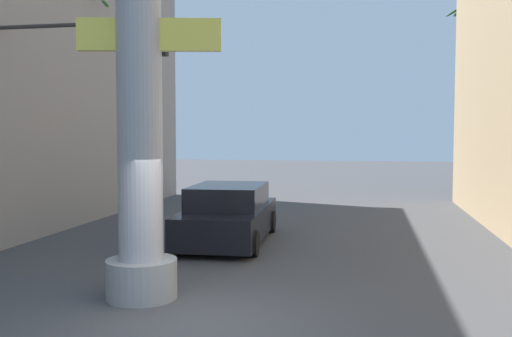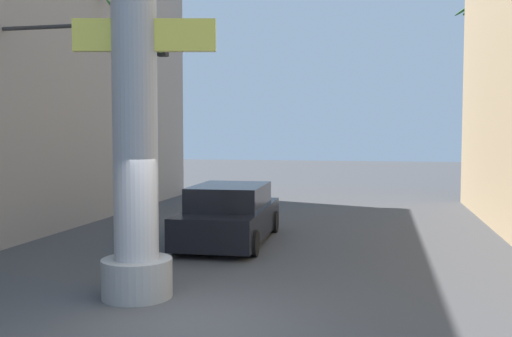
# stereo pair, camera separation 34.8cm
# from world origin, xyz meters

# --- Properties ---
(ground_plane) EXTENTS (87.94, 87.94, 0.00)m
(ground_plane) POSITION_xyz_m (0.00, 10.00, 0.00)
(ground_plane) COLOR #424244
(neon_sign_pole) EXTENTS (2.79, 1.27, 9.18)m
(neon_sign_pole) POSITION_xyz_m (-1.30, 1.29, 4.02)
(neon_sign_pole) COLOR #9E9EA3
(neon_sign_pole) RESTS_ON ground
(traffic_light_mast) EXTENTS (5.76, 0.32, 5.68)m
(traffic_light_mast) POSITION_xyz_m (-5.13, 4.69, 4.07)
(traffic_light_mast) COLOR #333333
(traffic_light_mast) RESTS_ON ground
(car_lead) EXTENTS (2.29, 4.96, 1.56)m
(car_lead) POSITION_xyz_m (-1.02, 6.71, 0.74)
(car_lead) COLOR black
(car_lead) RESTS_ON ground
(palm_tree_mid_left) EXTENTS (2.64, 2.64, 7.95)m
(palm_tree_mid_left) POSITION_xyz_m (-6.89, 9.57, 4.88)
(palm_tree_mid_left) COLOR brown
(palm_tree_mid_left) RESTS_ON ground
(palm_tree_far_right) EXTENTS (2.64, 2.45, 9.26)m
(palm_tree_far_right) POSITION_xyz_m (7.48, 20.49, 5.81)
(palm_tree_far_right) COLOR brown
(palm_tree_far_right) RESTS_ON ground
(pedestrian_far_left) EXTENTS (0.44, 0.44, 1.77)m
(pedestrian_far_left) POSITION_xyz_m (-6.49, 14.08, 1.04)
(pedestrian_far_left) COLOR black
(pedestrian_far_left) RESTS_ON ground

